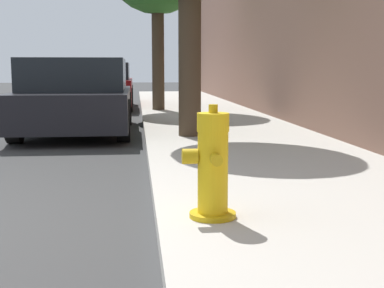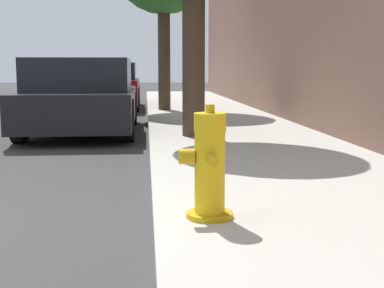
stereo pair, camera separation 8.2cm
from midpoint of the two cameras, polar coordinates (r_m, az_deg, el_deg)
name	(u,v)px [view 1 (the left image)]	position (r m, az deg, el deg)	size (l,w,h in m)	color
sidewalk_slab	(350,222)	(3.93, 15.91, -7.98)	(2.71, 40.00, 0.13)	#B7B2A8
fire_hydrant	(212,167)	(3.59, 1.50, -2.48)	(0.37, 0.38, 0.77)	#C39C11
parked_car_near	(77,97)	(9.50, -12.40, 4.88)	(1.84, 3.88, 1.29)	black
parked_car_mid	(99,86)	(15.26, -10.01, 6.07)	(1.86, 4.00, 1.28)	maroon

